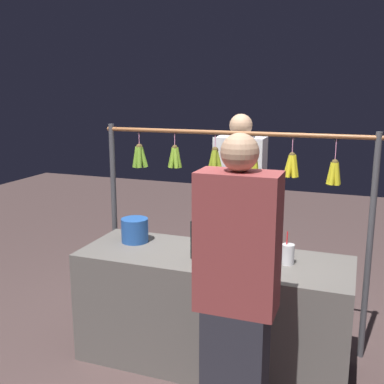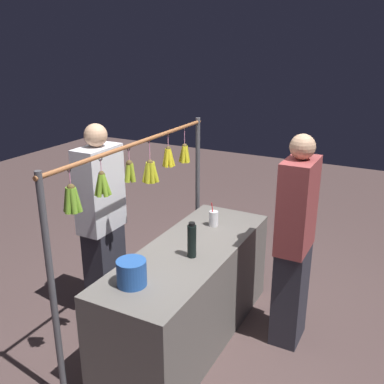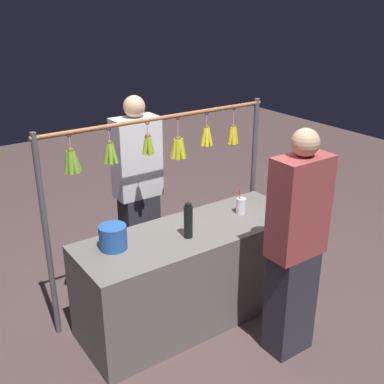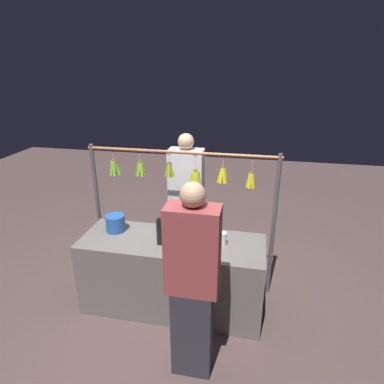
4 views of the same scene
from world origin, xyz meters
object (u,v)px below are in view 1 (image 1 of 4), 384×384
water_bottle (195,239)px  blue_bucket (135,230)px  drink_cup (288,254)px  vendor_person (239,218)px  customer_person (236,303)px

water_bottle → blue_bucket: (0.54, -0.17, -0.04)m
drink_cup → vendor_person: vendor_person is taller
vendor_person → customer_person: vendor_person is taller
water_bottle → drink_cup: water_bottle is taller
water_bottle → vendor_person: 0.91m
drink_cup → water_bottle: bearing=9.6°
drink_cup → vendor_person: bearing=-56.1°
water_bottle → drink_cup: 0.62m
drink_cup → customer_person: 0.77m
drink_cup → customer_person: (0.15, 0.76, -0.02)m
water_bottle → blue_bucket: size_ratio=1.39×
water_bottle → blue_bucket: 0.57m
water_bottle → vendor_person: vendor_person is taller
blue_bucket → water_bottle: bearing=162.8°
water_bottle → blue_bucket: water_bottle is taller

